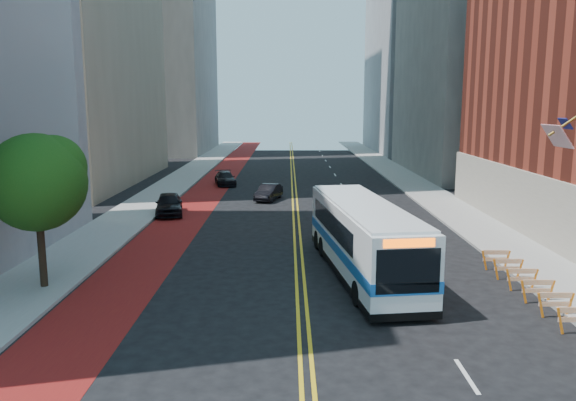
# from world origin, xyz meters

# --- Properties ---
(ground) EXTENTS (160.00, 160.00, 0.00)m
(ground) POSITION_xyz_m (0.00, 0.00, 0.00)
(ground) COLOR black
(ground) RESTS_ON ground
(sidewalk_left) EXTENTS (4.00, 140.00, 0.15)m
(sidewalk_left) POSITION_xyz_m (-12.00, 30.00, 0.07)
(sidewalk_left) COLOR gray
(sidewalk_left) RESTS_ON ground
(sidewalk_right) EXTENTS (4.00, 140.00, 0.15)m
(sidewalk_right) POSITION_xyz_m (12.00, 30.00, 0.07)
(sidewalk_right) COLOR gray
(sidewalk_right) RESTS_ON ground
(bus_lane_paint) EXTENTS (3.60, 140.00, 0.01)m
(bus_lane_paint) POSITION_xyz_m (-8.10, 30.00, 0.00)
(bus_lane_paint) COLOR maroon
(bus_lane_paint) RESTS_ON ground
(center_line_inner) EXTENTS (0.14, 140.00, 0.01)m
(center_line_inner) POSITION_xyz_m (-0.18, 30.00, 0.00)
(center_line_inner) COLOR gold
(center_line_inner) RESTS_ON ground
(center_line_outer) EXTENTS (0.14, 140.00, 0.01)m
(center_line_outer) POSITION_xyz_m (0.18, 30.00, 0.00)
(center_line_outer) COLOR gold
(center_line_outer) RESTS_ON ground
(lane_dashes) EXTENTS (0.14, 98.20, 0.01)m
(lane_dashes) POSITION_xyz_m (4.80, 38.00, 0.01)
(lane_dashes) COLOR silver
(lane_dashes) RESTS_ON ground
(construction_barriers) EXTENTS (1.42, 10.91, 1.00)m
(construction_barriers) POSITION_xyz_m (9.60, 3.42, 0.68)
(construction_barriers) COLOR orange
(construction_barriers) RESTS_ON ground
(street_tree) EXTENTS (4.20, 4.20, 6.70)m
(street_tree) POSITION_xyz_m (-11.24, 6.04, 4.91)
(street_tree) COLOR black
(street_tree) RESTS_ON sidewalk_left
(transit_bus) EXTENTS (4.32, 12.88, 3.47)m
(transit_bus) POSITION_xyz_m (2.97, 8.19, 1.81)
(transit_bus) COLOR silver
(transit_bus) RESTS_ON ground
(car_a) EXTENTS (2.74, 5.00, 1.61)m
(car_a) POSITION_xyz_m (-9.30, 22.75, 0.81)
(car_a) COLOR black
(car_a) RESTS_ON ground
(car_b) EXTENTS (2.43, 4.28, 1.33)m
(car_b) POSITION_xyz_m (-2.21, 29.06, 0.67)
(car_b) COLOR black
(car_b) RESTS_ON ground
(car_c) EXTENTS (2.78, 4.84, 1.32)m
(car_c) POSITION_xyz_m (-6.86, 37.91, 0.66)
(car_c) COLOR black
(car_c) RESTS_ON ground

